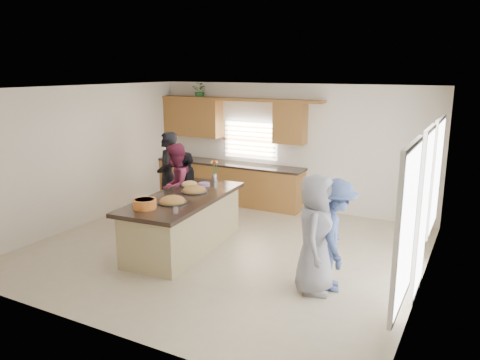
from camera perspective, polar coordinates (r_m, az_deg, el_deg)
The scene contains 18 objects.
floor at distance 8.37m, azimuth -1.90°, elevation -8.40°, with size 6.50×6.50×0.00m, color #C7B394.
room_shell at distance 7.86m, azimuth -2.00°, elevation 4.57°, with size 6.52×6.02×2.81m.
back_cabinetry at distance 11.09m, azimuth -1.46°, elevation 1.97°, with size 4.08×0.66×2.46m.
right_wall_glazing at distance 6.85m, azimuth 21.44°, elevation -2.47°, with size 0.06×4.00×2.25m.
island at distance 8.33m, azimuth -6.84°, elevation -5.29°, with size 1.37×2.79×0.95m.
platter_front at distance 7.78m, azimuth -8.23°, elevation -2.63°, with size 0.49×0.49×0.20m.
platter_mid at distance 8.42m, azimuth -5.59°, elevation -1.31°, with size 0.48×0.48×0.20m.
platter_back at distance 8.87m, azimuth -6.17°, elevation -0.58°, with size 0.35×0.35×0.14m.
salad_bowl at distance 7.56m, azimuth -11.54°, elevation -2.80°, with size 0.37×0.37×0.15m.
clear_cup at distance 7.22m, azimuth -7.83°, elevation -3.66°, with size 0.08×0.08×0.11m, color white.
plate_stack at distance 8.87m, azimuth -4.41°, elevation -0.54°, with size 0.22×0.22×0.06m, color #A17BB3.
flower_vase at distance 9.21m, azimuth -3.15°, elevation 1.22°, with size 0.14×0.14×0.41m.
potted_plant at distance 11.37m, azimuth -4.87°, elevation 10.78°, with size 0.36×0.31×0.40m, color #29672B.
woman_left_back at distance 9.85m, azimuth -8.77°, elevation 0.45°, with size 0.68×0.44×1.86m, color black.
woman_left_mid at distance 9.24m, azimuth -7.82°, elevation -0.83°, with size 0.83×0.65×1.71m, color maroon.
woman_left_front at distance 9.32m, azimuth -6.42°, elevation -1.23°, with size 0.90×0.37×1.53m, color black.
woman_right_back at distance 6.80m, azimuth 11.51°, elevation -6.59°, with size 1.05×0.60×1.62m, color #384A7B.
woman_right_front at distance 6.66m, azimuth 9.19°, elevation -6.51°, with size 0.84×0.55×1.72m, color gray.
Camera 1 is at (3.90, -6.72, 3.10)m, focal length 35.00 mm.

